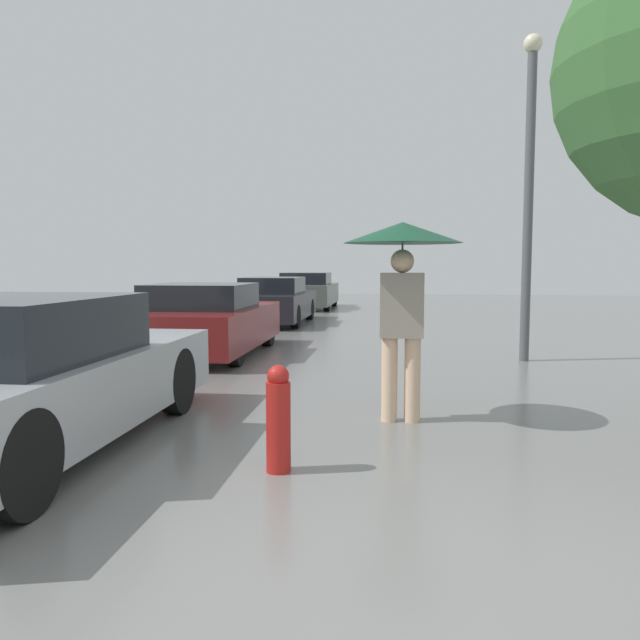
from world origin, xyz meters
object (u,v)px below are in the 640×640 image
object	(u,v)px
pedestrian	(402,262)
parked_car_third	(274,302)
fire_hydrant	(278,419)
street_lamp	(529,179)
parked_car_nearest	(28,379)
parked_car_second	(204,321)
parked_car_farthest	(307,291)

from	to	relation	value
pedestrian	parked_car_third	bearing A→B (deg)	107.75
fire_hydrant	pedestrian	bearing A→B (deg)	60.47
parked_car_third	street_lamp	world-z (taller)	street_lamp
fire_hydrant	street_lamp	bearing A→B (deg)	63.12
pedestrian	parked_car_nearest	world-z (taller)	pedestrian
parked_car_second	fire_hydrant	distance (m)	6.26
parked_car_farthest	fire_hydrant	bearing A→B (deg)	-82.70
parked_car_second	street_lamp	distance (m)	5.73
parked_car_nearest	parked_car_third	xyz separation A→B (m)	(-0.14, 11.24, -0.03)
fire_hydrant	parked_car_farthest	bearing A→B (deg)	97.30
parked_car_nearest	street_lamp	world-z (taller)	street_lamp
parked_car_third	parked_car_nearest	bearing A→B (deg)	-89.27
street_lamp	parked_car_second	bearing A→B (deg)	178.98
parked_car_farthest	street_lamp	distance (m)	12.75
parked_car_third	fire_hydrant	world-z (taller)	parked_car_third
parked_car_nearest	parked_car_second	xyz separation A→B (m)	(-0.24, 5.53, -0.03)
pedestrian	fire_hydrant	bearing A→B (deg)	-119.53
parked_car_farthest	street_lamp	bearing A→B (deg)	-66.06
parked_car_farthest	street_lamp	size ratio (longest dim) A/B	0.80
parked_car_nearest	parked_car_farthest	distance (m)	16.90
pedestrian	parked_car_second	distance (m)	5.41
pedestrian	fire_hydrant	world-z (taller)	pedestrian
street_lamp	fire_hydrant	distance (m)	6.85
parked_car_second	parked_car_third	size ratio (longest dim) A/B	0.95
pedestrian	parked_car_nearest	size ratio (longest dim) A/B	0.44
parked_car_nearest	parked_car_third	bearing A→B (deg)	90.73
parked_car_nearest	parked_car_farthest	xyz separation A→B (m)	(-0.08, 16.90, -0.00)
pedestrian	parked_car_farthest	xyz separation A→B (m)	(-3.11, 15.57, -0.96)
parked_car_farthest	street_lamp	world-z (taller)	street_lamp
parked_car_third	parked_car_second	bearing A→B (deg)	-90.97
parked_car_third	street_lamp	distance (m)	8.09
parked_car_nearest	fire_hydrant	xyz separation A→B (m)	(2.12, -0.27, -0.20)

